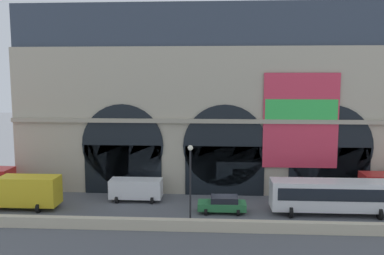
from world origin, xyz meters
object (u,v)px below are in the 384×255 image
box_truck_west (20,191)px  street_lamp_quayside (190,175)px  van_midwest (136,189)px  car_center (222,204)px  bus_mideast (332,195)px

box_truck_west → street_lamp_quayside: street_lamp_quayside is taller
street_lamp_quayside → van_midwest: bearing=130.8°
box_truck_west → car_center: bearing=0.0°
street_lamp_quayside → car_center: bearing=54.0°
van_midwest → bus_mideast: size_ratio=0.47×
box_truck_west → car_center: size_ratio=1.70×
box_truck_west → van_midwest: (10.42, 3.13, -0.45)m
van_midwest → bus_mideast: bus_mideast is taller
bus_mideast → street_lamp_quayside: bearing=-162.9°
van_midwest → car_center: bearing=-19.9°
car_center → street_lamp_quayside: 5.87m
box_truck_west → street_lamp_quayside: size_ratio=1.09×
car_center → street_lamp_quayside: street_lamp_quayside is taller
box_truck_west → van_midwest: 10.88m
van_midwest → box_truck_west: bearing=-163.3°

